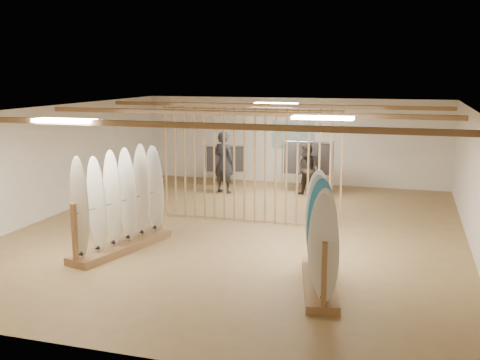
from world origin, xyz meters
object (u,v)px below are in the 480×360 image
(clothing_rack_a, at_px, (225,159))
(clothing_rack_b, at_px, (308,159))
(rack_left, at_px, (121,217))
(shopper_b, at_px, (307,166))
(shopper_a, at_px, (224,158))
(rack_right, at_px, (320,250))

(clothing_rack_a, distance_m, clothing_rack_b, 2.71)
(rack_left, bearing_deg, shopper_b, 80.31)
(rack_left, distance_m, shopper_a, 5.99)
(rack_left, distance_m, clothing_rack_b, 7.26)
(rack_right, height_order, clothing_rack_a, rack_right)
(clothing_rack_b, relative_size, shopper_b, 0.89)
(clothing_rack_b, height_order, shopper_a, shopper_a)
(rack_left, height_order, shopper_a, shopper_a)
(shopper_a, bearing_deg, clothing_rack_a, -59.33)
(clothing_rack_b, bearing_deg, clothing_rack_a, 174.19)
(clothing_rack_b, bearing_deg, shopper_a, -164.52)
(rack_right, bearing_deg, shopper_b, 90.02)
(clothing_rack_a, distance_m, shopper_a, 1.00)
(rack_right, distance_m, clothing_rack_b, 7.74)
(clothing_rack_a, height_order, clothing_rack_b, clothing_rack_b)
(shopper_b, bearing_deg, rack_left, -87.24)
(clothing_rack_a, xyz_separation_m, clothing_rack_b, (2.70, -0.18, 0.16))
(rack_left, bearing_deg, clothing_rack_a, 104.69)
(clothing_rack_a, bearing_deg, rack_right, -78.67)
(rack_left, distance_m, rack_right, 4.30)
(shopper_a, bearing_deg, shopper_b, -161.07)
(shopper_a, bearing_deg, clothing_rack_b, -147.54)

